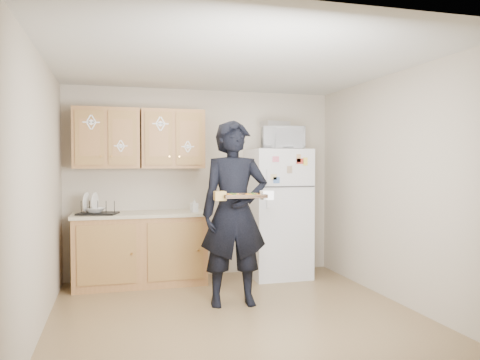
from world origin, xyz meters
name	(u,v)px	position (x,y,z in m)	size (l,w,h in m)	color
floor	(236,315)	(0.00, 0.00, 0.00)	(3.60, 3.60, 0.00)	brown
ceiling	(236,62)	(0.00, 0.00, 2.50)	(3.60, 3.60, 0.00)	beige
wall_back	(203,183)	(0.00, 1.80, 1.25)	(3.60, 0.04, 2.50)	#B6A993
wall_front	(311,206)	(0.00, -1.80, 1.25)	(3.60, 0.04, 2.50)	#B6A993
wall_left	(40,193)	(-1.80, 0.00, 1.25)	(0.04, 3.60, 2.50)	#B6A993
wall_right	(397,188)	(1.80, 0.00, 1.25)	(0.04, 3.60, 2.50)	#B6A993
refrigerator	(278,213)	(0.95, 1.43, 0.85)	(0.75, 0.70, 1.70)	silver
base_cabinet	(141,250)	(-0.85, 1.48, 0.43)	(1.60, 0.60, 0.86)	brown
countertop	(140,214)	(-0.85, 1.48, 0.88)	(1.64, 0.64, 0.04)	beige
upper_cab_left	(106,138)	(-1.25, 1.61, 1.83)	(0.80, 0.33, 0.75)	brown
upper_cab_right	(172,139)	(-0.43, 1.61, 1.83)	(0.80, 0.33, 0.75)	brown
cereal_box	(306,259)	(1.47, 1.67, 0.16)	(0.20, 0.07, 0.32)	#E7B351
person	(234,213)	(0.07, 0.36, 0.98)	(0.72, 0.47, 1.97)	black
baking_tray	(244,196)	(0.09, 0.06, 1.18)	(0.42, 0.31, 0.04)	black
pizza_front_left	(235,195)	(-0.01, 0.00, 1.20)	(0.14, 0.14, 0.02)	yellow
pizza_front_right	(255,195)	(0.18, -0.02, 1.20)	(0.14, 0.14, 0.02)	yellow
pizza_back_left	(233,194)	(0.00, 0.14, 1.20)	(0.14, 0.14, 0.02)	yellow
pizza_back_right	(252,194)	(0.19, 0.12, 1.20)	(0.14, 0.14, 0.02)	yellow
microwave	(283,138)	(0.99, 1.38, 1.85)	(0.54, 0.36, 0.30)	silver
foil_pan	(275,124)	(0.90, 1.41, 2.03)	(0.34, 0.23, 0.07)	#B3B4BA
dish_rack	(98,207)	(-1.35, 1.42, 0.99)	(0.45, 0.33, 0.18)	black
bowl	(95,210)	(-1.39, 1.42, 0.95)	(0.23, 0.23, 0.06)	silver
soap_bottle	(194,205)	(-0.19, 1.35, 0.99)	(0.08, 0.08, 0.17)	silver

